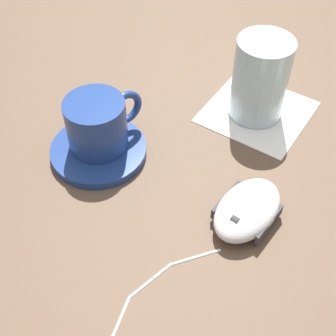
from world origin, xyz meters
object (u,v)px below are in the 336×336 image
coffee_cup (98,123)px  computer_mouse (247,210)px  saucer (99,151)px  drinking_glass (260,79)px

coffee_cup → computer_mouse: coffee_cup is taller
computer_mouse → saucer: bearing=-69.3°
coffee_cup → drinking_glass: bearing=159.6°
saucer → drinking_glass: (-0.22, 0.07, 0.05)m
saucer → coffee_cup: size_ratio=1.17×
saucer → coffee_cup: 0.04m
computer_mouse → drinking_glass: (-0.14, -0.12, 0.04)m
coffee_cup → saucer: bearing=32.1°
saucer → drinking_glass: size_ratio=1.09×
coffee_cup → drinking_glass: 0.22m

